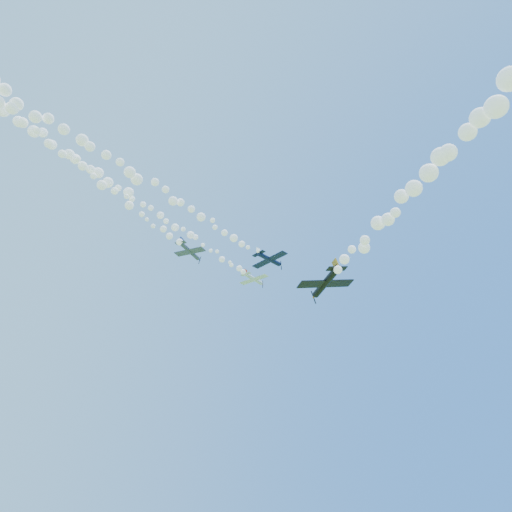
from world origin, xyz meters
TOP-DOWN VIEW (x-y plane):
  - plane_white at (16.40, 7.97)m, footprint 6.69×7.08m
  - smoke_trail_white at (-19.25, 0.10)m, footprint 67.47×16.80m
  - plane_navy at (11.42, -2.82)m, footprint 7.39×7.77m
  - smoke_trail_navy at (-25.11, -7.73)m, footprint 68.75×11.56m
  - plane_grey at (-2.19, 3.52)m, footprint 6.25×6.61m
  - smoke_trail_grey at (-36.21, -8.25)m, footprint 64.59×23.86m
  - plane_black at (6.54, -19.76)m, footprint 8.33×7.95m

SIDE VIEW (x-z plane):
  - plane_black at x=6.54m, z-range 31.81..34.64m
  - smoke_trail_grey at x=-36.21m, z-range 45.89..48.83m
  - plane_grey at x=-2.19m, z-range 46.59..48.91m
  - smoke_trail_navy at x=-25.11m, z-range 46.94..49.81m
  - plane_navy at x=11.42m, z-range 47.55..49.66m
  - smoke_trail_white at x=-19.25m, z-range 49.80..52.66m
  - plane_white at x=16.40m, z-range 50.65..52.44m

